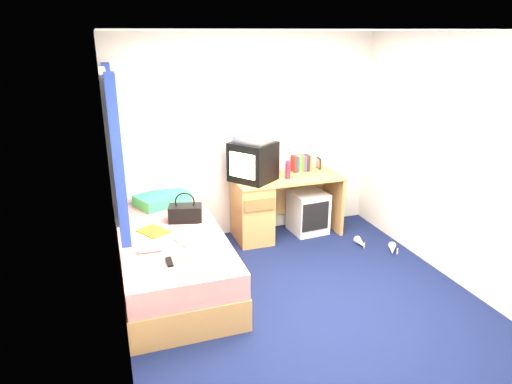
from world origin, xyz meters
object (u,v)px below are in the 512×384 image
object	(u,v)px
colour_swatch_fan	(182,257)
remote_control	(169,262)
desk	(265,206)
crt_tv	(253,161)
aerosol_can	(277,169)
bed	(173,259)
magazine	(153,231)
storage_cube	(308,212)
pink_water_bottle	(288,171)
towel	(194,236)
vcr	(253,139)
pillow	(162,199)
white_heels	(376,246)
picture_frame	(319,163)
water_bottle	(150,248)
handbag	(185,213)

from	to	relation	value
colour_swatch_fan	remote_control	world-z (taller)	remote_control
desk	crt_tv	size ratio (longest dim) A/B	2.11
remote_control	aerosol_can	bearing A→B (deg)	41.96
bed	crt_tv	xyz separation A→B (m)	(1.08, 0.74, 0.71)
desk	magazine	distance (m)	1.54
storage_cube	aerosol_can	distance (m)	0.72
pink_water_bottle	towel	world-z (taller)	pink_water_bottle
vcr	colour_swatch_fan	distance (m)	1.79
magazine	colour_swatch_fan	distance (m)	0.65
pillow	white_heels	bearing A→B (deg)	-20.14
picture_frame	water_bottle	distance (m)	2.59
towel	white_heels	world-z (taller)	towel
crt_tv	white_heels	xyz separation A→B (m)	(1.26, -0.74, -0.94)
desk	towel	size ratio (longest dim) A/B	4.58
pink_water_bottle	remote_control	world-z (taller)	pink_water_bottle
bed	storage_cube	world-z (taller)	bed
towel	remote_control	bearing A→B (deg)	-128.06
desk	pink_water_bottle	bearing A→B (deg)	-16.66
crt_tv	handbag	bearing A→B (deg)	-99.53
pillow	colour_swatch_fan	world-z (taller)	pillow
vcr	white_heels	xyz separation A→B (m)	(1.26, -0.74, -1.20)
desk	storage_cube	xyz separation A→B (m)	(0.57, -0.01, -0.15)
pillow	picture_frame	world-z (taller)	picture_frame
bed	colour_swatch_fan	world-z (taller)	colour_swatch_fan
storage_cube	white_heels	size ratio (longest dim) A/B	1.06
crt_tv	water_bottle	distance (m)	1.74
storage_cube	remote_control	xyz separation A→B (m)	(-1.91, -1.31, 0.29)
picture_frame	water_bottle	world-z (taller)	picture_frame
storage_cube	handbag	distance (m)	1.71
handbag	crt_tv	bearing A→B (deg)	41.77
picture_frame	bed	bearing A→B (deg)	-147.79
storage_cube	handbag	xyz separation A→B (m)	(-1.61, -0.45, 0.37)
pillow	towel	distance (m)	1.07
towel	storage_cube	bearing A→B (deg)	30.31
towel	picture_frame	bearing A→B (deg)	31.81
aerosol_can	remote_control	bearing A→B (deg)	-137.66
white_heels	handbag	bearing A→B (deg)	172.51
desk	vcr	world-z (taller)	vcr
water_bottle	remote_control	distance (m)	0.29
storage_cube	aerosol_can	xyz separation A→B (m)	(-0.41, 0.05, 0.59)
water_bottle	pillow	bearing A→B (deg)	77.18
picture_frame	pink_water_bottle	size ratio (longest dim) A/B	0.71
aerosol_can	colour_swatch_fan	xyz separation A→B (m)	(-1.38, -1.30, -0.30)
storage_cube	towel	size ratio (longest dim) A/B	1.82
crt_tv	colour_swatch_fan	bearing A→B (deg)	-77.07
picture_frame	white_heels	xyz separation A→B (m)	(0.32, -0.93, -0.78)
colour_swatch_fan	bed	bearing A→B (deg)	91.75
picture_frame	colour_swatch_fan	distance (m)	2.49
storage_cube	pillow	bearing A→B (deg)	171.85
bed	handbag	xyz separation A→B (m)	(0.20, 0.28, 0.36)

